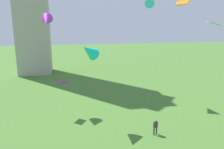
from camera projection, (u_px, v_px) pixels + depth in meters
person_0 at (155, 126)px, 21.62m from camera, size 0.47×0.38×1.59m
kite_flying_0 at (47, 21)px, 26.70m from camera, size 1.41×2.35×2.03m
kite_flying_1 at (62, 83)px, 25.48m from camera, size 1.54×1.42×0.83m
kite_flying_2 at (214, 23)px, 22.55m from camera, size 1.46×1.16×0.49m
kite_flying_4 at (89, 51)px, 22.37m from camera, size 2.58×2.58×2.10m
kite_flying_5 at (150, 6)px, 30.49m from camera, size 2.06×2.55×1.86m
kite_flying_7 at (182, 2)px, 30.23m from camera, size 1.94×1.95×0.85m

